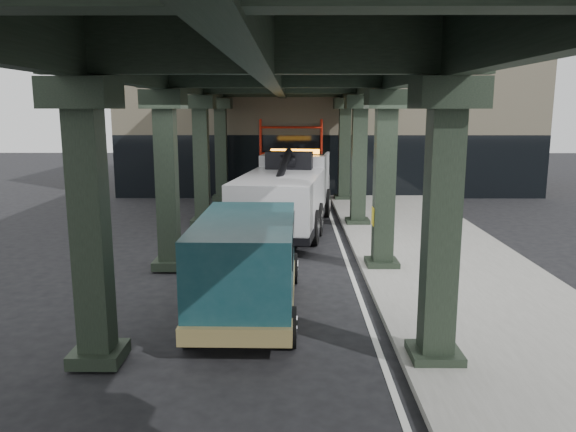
{
  "coord_description": "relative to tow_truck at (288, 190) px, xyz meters",
  "views": [
    {
      "loc": [
        0.06,
        -13.37,
        4.5
      ],
      "look_at": [
        -0.05,
        1.25,
        1.7
      ],
      "focal_mm": 35.0,
      "sensor_mm": 36.0,
      "label": 1
    }
  ],
  "objects": [
    {
      "name": "ground",
      "position": [
        0.1,
        -7.56,
        -1.48
      ],
      "size": [
        90.0,
        90.0,
        0.0
      ],
      "primitive_type": "plane",
      "color": "black",
      "rests_on": "ground"
    },
    {
      "name": "towed_van",
      "position": [
        -0.82,
        -9.06,
        -0.28
      ],
      "size": [
        2.28,
        5.53,
        2.23
      ],
      "rotation": [
        0.0,
        0.0,
        -0.01
      ],
      "color": "#10353C",
      "rests_on": "ground"
    },
    {
      "name": "scaffolding",
      "position": [
        0.1,
        7.08,
        0.63
      ],
      "size": [
        3.08,
        0.88,
        4.0
      ],
      "color": "red",
      "rests_on": "ground"
    },
    {
      "name": "lane_stripe",
      "position": [
        1.8,
        -5.56,
        -1.47
      ],
      "size": [
        0.12,
        38.0,
        0.01
      ],
      "primitive_type": "cube",
      "color": "silver",
      "rests_on": "ground"
    },
    {
      "name": "sidewalk",
      "position": [
        4.6,
        -5.56,
        -1.41
      ],
      "size": [
        5.0,
        40.0,
        0.15
      ],
      "primitive_type": "cube",
      "color": "gray",
      "rests_on": "ground"
    },
    {
      "name": "viaduct",
      "position": [
        -0.3,
        -5.56,
        3.98
      ],
      "size": [
        7.4,
        32.0,
        6.4
      ],
      "color": "black",
      "rests_on": "ground"
    },
    {
      "name": "building",
      "position": [
        2.1,
        12.44,
        2.52
      ],
      "size": [
        22.0,
        10.0,
        8.0
      ],
      "primitive_type": "cube",
      "color": "#C6B793",
      "rests_on": "ground"
    },
    {
      "name": "tow_truck",
      "position": [
        0.0,
        0.0,
        0.0
      ],
      "size": [
        3.76,
        9.5,
        3.04
      ],
      "rotation": [
        0.0,
        0.0,
        -0.14
      ],
      "color": "black",
      "rests_on": "ground"
    }
  ]
}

